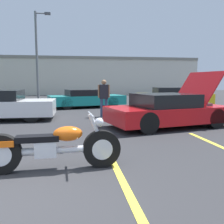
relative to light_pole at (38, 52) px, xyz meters
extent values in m
cube|color=yellow|center=(3.39, -16.20, -3.77)|extent=(0.12, 5.81, 0.01)
cube|color=beige|center=(1.56, 10.65, -1.58)|extent=(32.00, 4.00, 4.40)
cube|color=gray|center=(1.56, 10.65, 0.47)|extent=(32.00, 4.20, 0.30)
cylinder|color=slate|center=(-0.09, 0.00, -0.37)|extent=(0.18, 0.18, 6.80)
cylinder|color=slate|center=(0.36, 0.00, 2.88)|extent=(0.90, 0.10, 0.10)
cube|color=#4C4C51|center=(0.81, 0.00, 2.88)|extent=(0.44, 0.28, 0.16)
cylinder|color=black|center=(3.15, -15.79, -3.44)|extent=(0.67, 0.20, 0.66)
cylinder|color=black|center=(1.47, -15.89, -3.44)|extent=(0.67, 0.20, 0.66)
cylinder|color=silver|center=(3.15, -15.79, -3.44)|extent=(0.37, 0.19, 0.37)
cylinder|color=silver|center=(1.47, -15.89, -3.44)|extent=(0.37, 0.19, 0.37)
cylinder|color=silver|center=(2.31, -15.84, -3.43)|extent=(1.44, 0.20, 0.12)
cube|color=silver|center=(2.18, -15.85, -3.39)|extent=(0.37, 0.26, 0.28)
ellipsoid|color=orange|center=(2.56, -15.83, -3.15)|extent=(0.52, 0.31, 0.26)
cube|color=black|center=(2.06, -15.85, -3.21)|extent=(0.72, 0.30, 0.10)
cube|color=orange|center=(1.51, -15.89, -3.26)|extent=(0.38, 0.24, 0.10)
cylinder|color=silver|center=(3.07, -15.80, -3.12)|extent=(0.31, 0.09, 0.63)
cylinder|color=silver|center=(2.97, -15.80, -2.83)|extent=(0.08, 0.70, 0.04)
sphere|color=silver|center=(3.11, -15.79, -2.97)|extent=(0.16, 0.16, 0.16)
cylinder|color=silver|center=(1.93, -15.75, -3.49)|extent=(1.10, 0.15, 0.09)
cube|color=red|center=(5.83, -12.11, -3.34)|extent=(4.40, 2.76, 0.52)
cube|color=black|center=(5.68, -12.15, -2.87)|extent=(2.17, 2.07, 0.43)
cylinder|color=black|center=(7.25, -12.64, -3.45)|extent=(0.69, 0.36, 0.65)
cylinder|color=black|center=(6.88, -11.01, -3.45)|extent=(0.69, 0.36, 0.65)
cylinder|color=black|center=(4.79, -13.21, -3.45)|extent=(0.69, 0.36, 0.65)
cylinder|color=black|center=(4.42, -11.58, -3.45)|extent=(0.69, 0.36, 0.65)
cube|color=red|center=(6.97, -11.85, -2.50)|extent=(1.22, 1.88, 1.19)
cube|color=#4C4C51|center=(6.93, -11.86, -3.12)|extent=(0.82, 1.15, 0.28)
cube|color=teal|center=(3.42, -5.14, -3.33)|extent=(4.69, 2.85, 0.53)
cube|color=black|center=(3.25, -5.18, -2.89)|extent=(2.30, 2.13, 0.35)
cylinder|color=black|center=(4.94, -5.68, -3.45)|extent=(0.68, 0.36, 0.65)
cylinder|color=black|center=(4.56, -4.01, -3.45)|extent=(0.68, 0.36, 0.65)
cylinder|color=black|center=(2.29, -6.28, -3.45)|extent=(0.68, 0.36, 0.65)
cylinder|color=black|center=(1.91, -4.61, -3.45)|extent=(0.68, 0.36, 0.65)
cube|color=white|center=(-0.20, -9.64, -3.29)|extent=(4.15, 1.88, 0.60)
cylinder|color=black|center=(1.09, -10.47, -3.43)|extent=(0.70, 0.22, 0.70)
cylinder|color=black|center=(1.08, -8.81, -3.43)|extent=(0.70, 0.22, 0.70)
cube|color=yellow|center=(8.91, -5.14, -3.29)|extent=(4.65, 2.38, 0.62)
cube|color=black|center=(8.73, -5.12, -2.79)|extent=(2.18, 1.94, 0.37)
cylinder|color=black|center=(10.20, -6.13, -3.46)|extent=(0.65, 0.28, 0.63)
cylinder|color=black|center=(10.38, -4.43, -3.46)|extent=(0.65, 0.28, 0.63)
cylinder|color=black|center=(7.44, -5.85, -3.46)|extent=(0.65, 0.28, 0.63)
cylinder|color=black|center=(7.62, -4.14, -3.46)|extent=(0.65, 0.28, 0.63)
cylinder|color=#38476B|center=(3.86, -9.33, -3.39)|extent=(0.12, 0.12, 0.78)
cylinder|color=#38476B|center=(4.06, -9.33, -3.39)|extent=(0.12, 0.12, 0.78)
cube|color=#26262D|center=(3.96, -9.33, -2.69)|extent=(0.36, 0.20, 0.62)
cylinder|color=#9E704C|center=(3.74, -9.33, -2.66)|extent=(0.08, 0.08, 0.56)
cylinder|color=#9E704C|center=(4.18, -9.33, -2.66)|extent=(0.08, 0.08, 0.56)
sphere|color=#9E704C|center=(3.96, -9.33, -2.27)|extent=(0.21, 0.21, 0.21)
camera|label=1|loc=(2.68, -20.11, -2.26)|focal=40.00mm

